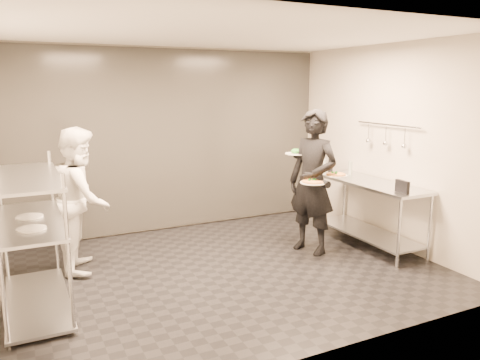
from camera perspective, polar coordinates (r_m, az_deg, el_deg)
name	(u,v)px	position (r m, az deg, el deg)	size (l,w,h in m)	color
room_shell	(192,146)	(6.56, -5.86, 4.12)	(5.00, 4.00, 2.80)	black
pass_rack	(31,234)	(5.15, -24.08, -6.07)	(0.60, 1.60, 1.50)	silver
prep_counter	(369,202)	(6.81, 15.42, -2.61)	(0.60, 1.80, 0.92)	silver
utensil_rail	(386,136)	(6.82, 17.40, 5.17)	(0.07, 1.20, 0.31)	silver
waiter	(313,182)	(6.31, 8.85, -0.25)	(0.70, 0.46, 1.93)	black
chef	(82,199)	(6.00, -18.76, -2.22)	(0.85, 0.66, 1.75)	white
pizza_plate_near	(313,182)	(6.07, 8.90, -0.24)	(0.33, 0.33, 0.05)	white
pizza_plate_far	(336,175)	(6.20, 11.61, 0.63)	(0.29, 0.29, 0.05)	white
salad_plate	(296,152)	(6.44, 6.84, 3.36)	(0.30, 0.30, 0.07)	white
pos_monitor	(402,187)	(6.13, 19.17, -0.76)	(0.04, 0.22, 0.16)	black
bottle_green	(324,166)	(7.21, 10.23, 1.67)	(0.06, 0.06, 0.22)	#929D90
bottle_clear	(350,168)	(7.17, 13.29, 1.45)	(0.06, 0.06, 0.21)	#929D90
bottle_dark	(331,165)	(7.28, 10.99, 1.84)	(0.07, 0.07, 0.24)	black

